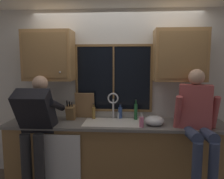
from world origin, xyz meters
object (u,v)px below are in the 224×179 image
at_px(person_standing, 36,124).
at_px(cutting_board, 85,106).
at_px(soap_dispenser, 141,122).
at_px(bottle_amber_small, 136,111).
at_px(person_sitting_on_counter, 197,116).
at_px(bottle_tall_clear, 120,112).
at_px(knife_block, 71,113).
at_px(mixing_bowl, 154,121).
at_px(bottle_green_glass, 94,112).

distance_m(person_standing, cutting_board, 0.78).
xyz_separation_m(soap_dispenser, bottle_amber_small, (-0.06, 0.37, 0.05)).
height_order(person_sitting_on_counter, bottle_tall_clear, person_sitting_on_counter).
xyz_separation_m(person_standing, bottle_amber_small, (1.31, 0.50, 0.08)).
height_order(bottle_tall_clear, bottle_amber_small, bottle_amber_small).
distance_m(bottle_tall_clear, bottle_amber_small, 0.25).
bearing_deg(soap_dispenser, knife_block, 164.14).
height_order(mixing_bowl, soap_dispenser, soap_dispenser).
relative_size(knife_block, soap_dispenser, 1.68).
xyz_separation_m(person_sitting_on_counter, bottle_amber_small, (-0.74, 0.44, -0.06)).
bearing_deg(person_standing, bottle_green_glass, 36.74).
relative_size(knife_block, mixing_bowl, 1.21).
xyz_separation_m(person_sitting_on_counter, bottle_tall_clear, (-0.98, 0.51, -0.09)).
distance_m(knife_block, bottle_tall_clear, 0.74).
distance_m(knife_block, mixing_bowl, 1.21).
distance_m(mixing_bowl, bottle_amber_small, 0.36).
relative_size(person_sitting_on_counter, mixing_bowl, 4.75).
relative_size(person_sitting_on_counter, soap_dispenser, 6.58).
xyz_separation_m(person_standing, mixing_bowl, (1.55, 0.24, 0.01)).
xyz_separation_m(person_sitting_on_counter, mixing_bowl, (-0.50, 0.18, -0.12)).
xyz_separation_m(cutting_board, bottle_green_glass, (0.14, -0.03, -0.10)).
relative_size(person_standing, cutting_board, 3.98).
bearing_deg(bottle_amber_small, cutting_board, 177.07).
bearing_deg(person_standing, bottle_tall_clear, 27.79).
xyz_separation_m(mixing_bowl, soap_dispenser, (-0.18, -0.11, 0.01)).
distance_m(person_standing, person_sitting_on_counter, 2.06).
bearing_deg(bottle_green_glass, person_sitting_on_counter, -18.04).
bearing_deg(bottle_tall_clear, person_sitting_on_counter, -27.41).
distance_m(cutting_board, bottle_amber_small, 0.77).
relative_size(knife_block, bottle_green_glass, 1.37).
relative_size(cutting_board, mixing_bowl, 1.50).
bearing_deg(soap_dispenser, person_standing, -174.56).
height_order(person_standing, knife_block, person_standing).
bearing_deg(bottle_amber_small, bottle_green_glass, 179.30).
xyz_separation_m(person_sitting_on_counter, bottle_green_glass, (-1.37, 0.45, -0.09)).
xyz_separation_m(soap_dispenser, bottle_green_glass, (-0.69, 0.38, 0.02)).
bearing_deg(person_standing, bottle_amber_small, 20.87).
height_order(cutting_board, mixing_bowl, cutting_board).
height_order(bottle_green_glass, bottle_tall_clear, bottle_green_glass).
bearing_deg(soap_dispenser, person_sitting_on_counter, -5.88).
distance_m(mixing_bowl, bottle_tall_clear, 0.58).
bearing_deg(bottle_tall_clear, cutting_board, -176.99).
bearing_deg(bottle_tall_clear, soap_dispenser, -56.17).
height_order(person_sitting_on_counter, soap_dispenser, person_sitting_on_counter).
bearing_deg(person_sitting_on_counter, person_standing, -178.34).
distance_m(person_standing, bottle_green_glass, 0.85).
relative_size(person_standing, knife_block, 4.94).
xyz_separation_m(knife_block, bottle_green_glass, (0.33, 0.09, -0.01)).
bearing_deg(bottle_green_glass, cutting_board, 167.09).
height_order(soap_dispenser, bottle_tall_clear, bottle_tall_clear).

